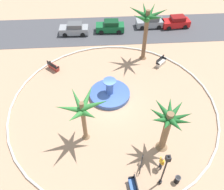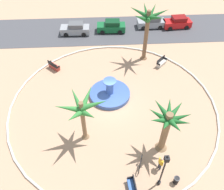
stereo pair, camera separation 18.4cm
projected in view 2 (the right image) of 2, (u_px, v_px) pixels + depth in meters
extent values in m
plane|color=tan|center=(113.00, 105.00, 23.43)|extent=(80.00, 80.00, 0.00)
torus|color=silver|center=(113.00, 104.00, 23.36)|extent=(20.72, 20.72, 0.20)
cube|color=#424247|center=(107.00, 30.00, 33.75)|extent=(48.00, 8.00, 0.03)
cylinder|color=#38569E|center=(110.00, 94.00, 24.19)|extent=(4.23, 4.23, 0.45)
cylinder|color=#19567F|center=(110.00, 94.00, 24.22)|extent=(3.72, 3.72, 0.34)
cylinder|color=#38569E|center=(110.00, 87.00, 23.49)|extent=(0.76, 0.76, 1.52)
cylinder|color=#3D5FAD|center=(110.00, 81.00, 22.91)|extent=(1.35, 1.35, 0.12)
cylinder|color=brown|center=(83.00, 121.00, 19.09)|extent=(0.37, 0.37, 4.52)
cone|color=brown|center=(85.00, 135.00, 20.52)|extent=(0.70, 0.70, 0.50)
cone|color=#337F38|center=(95.00, 104.00, 17.78)|extent=(2.26, 0.69, 1.15)
cone|color=#337F38|center=(87.00, 98.00, 18.43)|extent=(1.42, 2.25, 1.35)
cone|color=#337F38|center=(77.00, 100.00, 18.43)|extent=(1.44, 2.19, 1.55)
cone|color=#337F38|center=(68.00, 108.00, 17.66)|extent=(2.26, 0.82, 1.36)
cone|color=#337F38|center=(75.00, 116.00, 17.24)|extent=(1.47, 2.19, 1.52)
cone|color=#337F38|center=(88.00, 115.00, 17.34)|extent=(1.70, 2.08, 1.55)
cylinder|color=brown|center=(165.00, 132.00, 18.34)|extent=(0.55, 0.55, 4.48)
cone|color=brown|center=(161.00, 146.00, 19.76)|extent=(1.05, 1.05, 0.50)
cone|color=#1E6028|center=(180.00, 117.00, 17.01)|extent=(1.85, 0.65, 1.26)
cone|color=#1E6028|center=(176.00, 110.00, 17.34)|extent=(1.73, 1.66, 1.01)
cone|color=#1E6028|center=(169.00, 109.00, 17.54)|extent=(0.97, 1.91, 1.19)
cone|color=#1E6028|center=(162.00, 109.00, 17.40)|extent=(1.39, 1.88, 0.98)
cone|color=#1E6028|center=(159.00, 115.00, 17.20)|extent=(1.89, 1.21, 1.30)
cone|color=#1E6028|center=(160.00, 120.00, 16.81)|extent=(1.91, 1.09, 1.25)
cone|color=#1E6028|center=(166.00, 125.00, 16.58)|extent=(1.39, 1.83, 1.36)
cone|color=#1E6028|center=(175.00, 125.00, 16.41)|extent=(0.99, 1.92, 1.13)
cone|color=#1E6028|center=(179.00, 122.00, 16.73)|extent=(1.81, 1.51, 1.29)
cylinder|color=brown|center=(146.00, 36.00, 26.72)|extent=(0.47, 0.47, 6.24)
cone|color=brown|center=(144.00, 57.00, 28.77)|extent=(0.90, 0.90, 0.50)
cone|color=#1E6028|center=(158.00, 14.00, 24.88)|extent=(2.38, 0.70, 1.37)
cone|color=#1E6028|center=(152.00, 12.00, 25.52)|extent=(1.69, 2.21, 1.66)
cone|color=#1E6028|center=(146.00, 11.00, 25.58)|extent=(0.83, 2.35, 1.58)
cone|color=#1E6028|center=(139.00, 12.00, 25.06)|extent=(2.36, 1.57, 1.26)
cone|color=#1E6028|center=(141.00, 18.00, 24.50)|extent=(2.24, 1.65, 1.63)
cone|color=#1E6028|center=(149.00, 20.00, 24.16)|extent=(0.86, 2.35, 1.57)
cone|color=#1E6028|center=(156.00, 18.00, 24.18)|extent=(1.82, 2.25, 1.32)
cube|color=#335BA8|center=(132.00, 188.00, 16.99)|extent=(0.66, 1.64, 0.12)
cube|color=black|center=(135.00, 186.00, 16.80)|extent=(0.24, 1.60, 0.50)
cube|color=#2B4E8F|center=(132.00, 190.00, 17.18)|extent=(0.61, 1.51, 0.39)
cube|color=black|center=(130.00, 178.00, 17.41)|extent=(0.46, 0.12, 0.24)
cube|color=#B73D33|center=(54.00, 66.00, 27.18)|extent=(1.51, 1.46, 0.12)
cube|color=black|center=(52.00, 64.00, 26.85)|extent=(1.22, 1.15, 0.50)
cube|color=#9C342B|center=(55.00, 67.00, 27.36)|extent=(1.39, 1.34, 0.39)
cube|color=black|center=(50.00, 62.00, 27.41)|extent=(0.37, 0.38, 0.24)
cube|color=black|center=(58.00, 67.00, 26.74)|extent=(0.37, 0.38, 0.24)
cube|color=beige|center=(162.00, 62.00, 27.62)|extent=(1.49, 1.48, 0.12)
cube|color=black|center=(161.00, 60.00, 27.51)|extent=(1.20, 1.17, 0.50)
cube|color=#B6ADA0|center=(162.00, 64.00, 27.80)|extent=(1.38, 1.36, 0.39)
cube|color=black|center=(165.00, 59.00, 27.91)|extent=(0.37, 0.38, 0.24)
cube|color=black|center=(158.00, 64.00, 27.13)|extent=(0.37, 0.38, 0.24)
cylinder|color=black|center=(162.00, 173.00, 16.47)|extent=(0.12, 0.12, 3.48)
cylinder|color=black|center=(159.00, 182.00, 17.61)|extent=(0.28, 0.28, 0.30)
cube|color=black|center=(167.00, 159.00, 15.07)|extent=(0.32, 0.32, 0.44)
sphere|color=#F2EDCC|center=(167.00, 159.00, 15.07)|extent=(0.22, 0.22, 0.22)
cone|color=black|center=(168.00, 157.00, 14.87)|extent=(0.20, 0.20, 0.18)
cylinder|color=black|center=(176.00, 180.00, 17.51)|extent=(0.40, 0.40, 0.70)
torus|color=#4C4C51|center=(177.00, 178.00, 17.26)|extent=(0.46, 0.46, 0.06)
torus|color=black|center=(139.00, 170.00, 18.11)|extent=(0.29, 0.70, 0.72)
torus|color=black|center=(141.00, 159.00, 18.78)|extent=(0.29, 0.70, 0.72)
cylinder|color=black|center=(141.00, 163.00, 18.28)|extent=(0.36, 0.91, 0.05)
cylinder|color=black|center=(142.00, 158.00, 18.41)|extent=(0.04, 0.04, 0.30)
cube|color=black|center=(142.00, 157.00, 18.29)|extent=(0.16, 0.22, 0.06)
cylinder|color=black|center=(140.00, 167.00, 17.88)|extent=(0.43, 0.17, 0.03)
cylinder|color=#33333D|center=(160.00, 167.00, 18.23)|extent=(0.14, 0.14, 0.80)
cylinder|color=#33333D|center=(159.00, 165.00, 18.35)|extent=(0.14, 0.14, 0.80)
cube|color=yellow|center=(161.00, 162.00, 17.81)|extent=(0.32, 0.39, 0.56)
sphere|color=tan|center=(162.00, 159.00, 17.52)|extent=(0.22, 0.22, 0.22)
cylinder|color=yellow|center=(163.00, 164.00, 17.67)|extent=(0.09, 0.09, 0.53)
cylinder|color=yellow|center=(159.00, 159.00, 17.94)|extent=(0.09, 0.09, 0.53)
cube|color=gray|center=(75.00, 30.00, 32.60)|extent=(4.05, 1.82, 0.90)
cube|color=#545558|center=(76.00, 25.00, 32.08)|extent=(2.04, 1.51, 0.60)
cube|color=#333D47|center=(70.00, 26.00, 32.12)|extent=(0.33, 1.37, 0.51)
cylinder|color=black|center=(66.00, 35.00, 32.20)|extent=(0.65, 0.24, 0.64)
cylinder|color=black|center=(67.00, 29.00, 33.39)|extent=(0.65, 0.24, 0.64)
cylinder|color=black|center=(84.00, 35.00, 32.25)|extent=(0.65, 0.24, 0.64)
cylinder|color=black|center=(84.00, 29.00, 33.44)|extent=(0.65, 0.24, 0.64)
cube|color=#145B2D|center=(111.00, 27.00, 33.06)|extent=(4.07, 1.87, 0.90)
cube|color=#0C371B|center=(113.00, 23.00, 32.54)|extent=(2.06, 1.53, 0.60)
cube|color=#333D47|center=(106.00, 23.00, 32.59)|extent=(0.35, 1.37, 0.51)
cylinder|color=black|center=(102.00, 32.00, 32.68)|extent=(0.65, 0.25, 0.64)
cylinder|color=black|center=(103.00, 26.00, 33.87)|extent=(0.65, 0.25, 0.64)
cylinder|color=black|center=(120.00, 32.00, 32.70)|extent=(0.65, 0.25, 0.64)
cylinder|color=black|center=(119.00, 26.00, 33.89)|extent=(0.65, 0.25, 0.64)
cube|color=gray|center=(151.00, 23.00, 33.93)|extent=(4.03, 1.76, 0.90)
cube|color=#545558|center=(153.00, 18.00, 33.42)|extent=(2.02, 1.47, 0.60)
cube|color=#333D47|center=(147.00, 19.00, 33.43)|extent=(0.31, 1.36, 0.51)
cylinder|color=black|center=(143.00, 28.00, 33.49)|extent=(0.64, 0.23, 0.64)
cylinder|color=black|center=(142.00, 23.00, 34.68)|extent=(0.64, 0.23, 0.64)
cylinder|color=black|center=(160.00, 28.00, 33.62)|extent=(0.64, 0.23, 0.64)
cylinder|color=black|center=(158.00, 22.00, 34.81)|extent=(0.64, 0.23, 0.64)
cube|color=red|center=(177.00, 23.00, 33.89)|extent=(4.12, 2.01, 0.90)
cube|color=maroon|center=(179.00, 19.00, 33.39)|extent=(2.11, 1.60, 0.60)
cube|color=#333D47|center=(173.00, 20.00, 33.36)|extent=(0.40, 1.38, 0.51)
cylinder|color=black|center=(170.00, 29.00, 33.41)|extent=(0.66, 0.27, 0.64)
cylinder|color=black|center=(167.00, 23.00, 34.59)|extent=(0.66, 0.27, 0.64)
cylinder|color=black|center=(186.00, 28.00, 33.64)|extent=(0.66, 0.27, 0.64)
cylinder|color=black|center=(182.00, 22.00, 34.82)|extent=(0.66, 0.27, 0.64)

